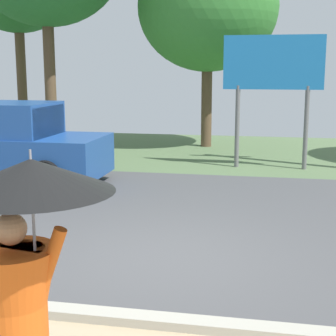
# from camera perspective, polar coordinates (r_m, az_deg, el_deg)

# --- Properties ---
(ground_plane) EXTENTS (40.00, 22.00, 0.20)m
(ground_plane) POSITION_cam_1_polar(r_m,az_deg,el_deg) (10.40, 2.65, -4.29)
(ground_plane) COLOR #4C4C4F
(monk_pedestrian) EXTENTS (1.12, 1.09, 2.13)m
(monk_pedestrian) POSITION_cam_1_polar(r_m,az_deg,el_deg) (3.81, -15.70, -12.88)
(monk_pedestrian) COLOR #E55B19
(monk_pedestrian) RESTS_ON ground_plane
(roadside_billboard) EXTENTS (2.60, 0.12, 3.50)m
(roadside_billboard) POSITION_cam_1_polar(r_m,az_deg,el_deg) (14.25, 11.31, 10.13)
(roadside_billboard) COLOR slate
(roadside_billboard) RESTS_ON ground_plane
(tree_left_far) EXTENTS (4.64, 4.64, 6.75)m
(tree_left_far) POSITION_cam_1_polar(r_m,az_deg,el_deg) (18.18, 4.34, 16.94)
(tree_left_far) COLOR brown
(tree_left_far) RESTS_ON ground_plane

